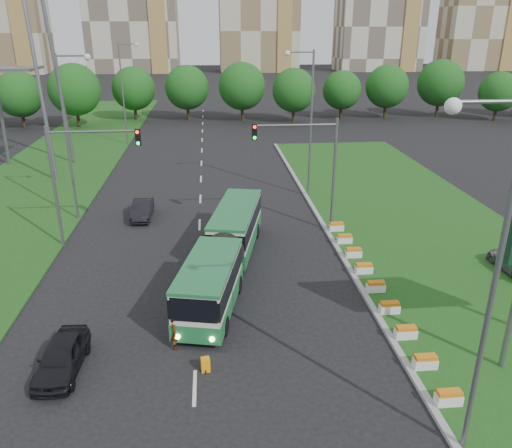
{
  "coord_description": "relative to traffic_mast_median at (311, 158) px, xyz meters",
  "views": [
    {
      "loc": [
        -2.06,
        -22.49,
        13.59
      ],
      "look_at": [
        0.55,
        5.19,
        2.6
      ],
      "focal_mm": 35.0,
      "sensor_mm": 36.0,
      "label": 1
    }
  ],
  "objects": [
    {
      "name": "car_left_near",
      "position": [
        -13.34,
        -14.37,
        -4.65
      ],
      "size": [
        1.8,
        4.15,
        1.39
      ],
      "primitive_type": "imported",
      "rotation": [
        0.0,
        0.0,
        -0.04
      ],
      "color": "black",
      "rests_on": "ground"
    },
    {
      "name": "pedestrian",
      "position": [
        -8.69,
        -13.19,
        -4.53
      ],
      "size": [
        0.44,
        0.63,
        1.65
      ],
      "primitive_type": "imported",
      "rotation": [
        0.0,
        0.0,
        1.5
      ],
      "color": "gray",
      "rests_on": "ground"
    },
    {
      "name": "traffic_mast_left",
      "position": [
        -15.16,
        -1.0,
        0.0
      ],
      "size": [
        5.76,
        0.32,
        8.0
      ],
      "color": "slate",
      "rests_on": "ground"
    },
    {
      "name": "lane_markings",
      "position": [
        -7.78,
        10.0,
        -5.35
      ],
      "size": [
        0.2,
        100.0,
        0.01
      ],
      "primitive_type": null,
      "color": "silver",
      "rests_on": "ground"
    },
    {
      "name": "shopping_trolley",
      "position": [
        -7.33,
        -14.96,
        -5.04
      ],
      "size": [
        0.37,
        0.39,
        0.63
      ],
      "rotation": [
        0.0,
        0.0,
        0.14
      ],
      "color": "#FF980D",
      "rests_on": "ground"
    },
    {
      "name": "midrise_east",
      "position": [
        85.22,
        140.0,
        14.65
      ],
      "size": [
        24.0,
        14.0,
        40.0
      ],
      "primitive_type": "cube",
      "color": "#BFB99A",
      "rests_on": "ground"
    },
    {
      "name": "tree_line",
      "position": [
        5.22,
        45.0,
        -0.85
      ],
      "size": [
        120.0,
        8.0,
        9.0
      ],
      "primitive_type": null,
      "color": "#154A13",
      "rests_on": "ground"
    },
    {
      "name": "grass_median",
      "position": [
        8.22,
        -2.0,
        -5.27
      ],
      "size": [
        14.0,
        60.0,
        0.15
      ],
      "primitive_type": "cube",
      "color": "#1A4D16",
      "rests_on": "ground"
    },
    {
      "name": "street_lamps",
      "position": [
        -7.78,
        0.0,
        0.65
      ],
      "size": [
        36.0,
        60.0,
        12.0
      ],
      "primitive_type": null,
      "color": "slate",
      "rests_on": "ground"
    },
    {
      "name": "car_left_far",
      "position": [
        -12.12,
        3.91,
        -4.69
      ],
      "size": [
        1.41,
        4.0,
        1.32
      ],
      "primitive_type": "imported",
      "rotation": [
        0.0,
        0.0,
        -0.0
      ],
      "color": "black",
      "rests_on": "ground"
    },
    {
      "name": "traffic_mast_median",
      "position": [
        0.0,
        0.0,
        0.0
      ],
      "size": [
        5.76,
        0.32,
        8.0
      ],
      "color": "slate",
      "rests_on": "ground"
    },
    {
      "name": "median_kerb",
      "position": [
        1.27,
        -2.0,
        -5.26
      ],
      "size": [
        0.3,
        60.0,
        0.18
      ],
      "primitive_type": "cube",
      "color": "#959595",
      "rests_on": "ground"
    },
    {
      "name": "left_verge",
      "position": [
        -22.78,
        15.0,
        -5.3
      ],
      "size": [
        12.0,
        110.0,
        0.1
      ],
      "primitive_type": "cube",
      "color": "#1A4D16",
      "rests_on": "ground"
    },
    {
      "name": "ground",
      "position": [
        -4.78,
        -10.0,
        -5.35
      ],
      "size": [
        360.0,
        360.0,
        0.0
      ],
      "primitive_type": "plane",
      "color": "black",
      "rests_on": "ground"
    },
    {
      "name": "flower_planters",
      "position": [
        1.92,
        -9.2,
        -4.9
      ],
      "size": [
        1.1,
        18.1,
        0.6
      ],
      "primitive_type": null,
      "color": "white",
      "rests_on": "grass_median"
    },
    {
      "name": "articulated_bus",
      "position": [
        -6.27,
        -6.06,
        -3.82
      ],
      "size": [
        2.37,
        15.2,
        2.5
      ],
      "rotation": [
        0.0,
        0.0,
        -0.22
      ],
      "color": "beige",
      "rests_on": "ground"
    }
  ]
}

